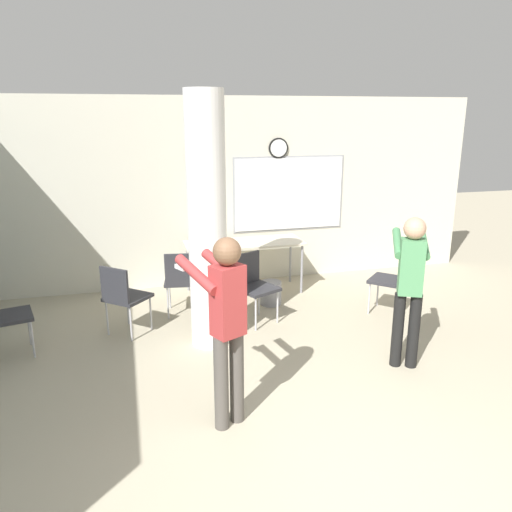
% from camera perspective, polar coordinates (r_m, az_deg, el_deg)
% --- Properties ---
extents(wall_back, '(8.00, 0.15, 2.80)m').
position_cam_1_polar(wall_back, '(7.61, -3.30, 7.27)').
color(wall_back, beige).
rests_on(wall_back, ground_plane).
extents(support_pillar, '(0.42, 0.42, 2.80)m').
position_cam_1_polar(support_pillar, '(5.43, -5.61, 3.67)').
color(support_pillar, white).
rests_on(support_pillar, ground_plane).
extents(folding_table, '(1.72, 0.64, 0.76)m').
position_cam_1_polar(folding_table, '(7.23, -1.36, 1.19)').
color(folding_table, beige).
rests_on(folding_table, ground_plane).
extents(bottle_on_table, '(0.08, 0.08, 0.24)m').
position_cam_1_polar(bottle_on_table, '(7.09, -3.81, 2.09)').
color(bottle_on_table, silver).
rests_on(bottle_on_table, folding_table).
extents(waste_bin, '(0.29, 0.29, 0.32)m').
position_cam_1_polar(waste_bin, '(6.91, 1.70, -4.24)').
color(waste_bin, gray).
rests_on(waste_bin, ground_plane).
extents(chair_mid_room, '(0.62, 0.62, 0.87)m').
position_cam_1_polar(chair_mid_room, '(6.72, 15.49, -2.29)').
color(chair_mid_room, '#2D2D33').
rests_on(chair_mid_room, ground_plane).
extents(chair_table_left, '(0.50, 0.50, 0.87)m').
position_cam_1_polar(chair_table_left, '(6.50, -8.51, -2.48)').
color(chair_table_left, '#2D2D33').
rests_on(chair_table_left, ground_plane).
extents(chair_table_front, '(0.59, 0.59, 0.87)m').
position_cam_1_polar(chair_table_front, '(6.25, -0.28, -3.07)').
color(chair_table_front, '#2D2D33').
rests_on(chair_table_front, ground_plane).
extents(chair_near_pillar, '(0.62, 0.62, 0.87)m').
position_cam_1_polar(chair_near_pillar, '(6.06, -14.92, -4.26)').
color(chair_near_pillar, '#2D2D33').
rests_on(chair_near_pillar, ground_plane).
extents(chair_by_left_wall, '(0.54, 0.54, 0.87)m').
position_cam_1_polar(chair_by_left_wall, '(5.99, -27.06, -5.77)').
color(chair_by_left_wall, '#2D2D33').
rests_on(chair_by_left_wall, ground_plane).
extents(person_playing_side, '(0.52, 0.66, 1.59)m').
position_cam_1_polar(person_playing_side, '(5.25, 17.17, -2.70)').
color(person_playing_side, black).
rests_on(person_playing_side, ground_plane).
extents(person_playing_front, '(0.55, 0.66, 1.64)m').
position_cam_1_polar(person_playing_front, '(4.06, -3.44, -7.08)').
color(person_playing_front, '#514C47').
rests_on(person_playing_front, ground_plane).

